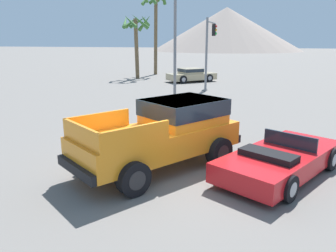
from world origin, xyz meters
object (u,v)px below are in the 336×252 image
at_px(traffic_light_main, 210,40).
at_px(palm_tree_leaning, 155,12).
at_px(street_lamp_post, 175,17).
at_px(orange_pickup_truck, 167,130).
at_px(red_convertible_car, 280,160).
at_px(palm_tree_short, 136,30).
at_px(parked_car_tan, 191,75).

bearing_deg(traffic_light_main, palm_tree_leaning, 38.94).
bearing_deg(street_lamp_post, orange_pickup_truck, -76.47).
bearing_deg(red_convertible_car, palm_tree_short, 148.86).
bearing_deg(palm_tree_leaning, palm_tree_short, -96.02).
distance_m(red_convertible_car, parked_car_tan, 20.99).
xyz_separation_m(red_convertible_car, palm_tree_short, (-12.45, 20.94, 4.09)).
bearing_deg(orange_pickup_truck, palm_tree_short, 147.39).
height_order(parked_car_tan, palm_tree_leaning, palm_tree_leaning).
bearing_deg(palm_tree_short, traffic_light_main, -32.37).
distance_m(parked_car_tan, palm_tree_leaning, 9.38).
distance_m(palm_tree_short, palm_tree_leaning, 4.61).
bearing_deg(street_lamp_post, parked_car_tan, 98.92).
bearing_deg(palm_tree_short, parked_car_tan, -11.32).
bearing_deg(orange_pickup_truck, street_lamp_post, 137.16).
relative_size(red_convertible_car, palm_tree_short, 0.77).
xyz_separation_m(palm_tree_short, palm_tree_leaning, (0.44, 4.17, 1.91)).
bearing_deg(street_lamp_post, palm_tree_short, 118.37).
relative_size(orange_pickup_truck, street_lamp_post, 0.68).
bearing_deg(red_convertible_car, street_lamp_post, 153.37).
relative_size(parked_car_tan, palm_tree_leaning, 0.50).
distance_m(orange_pickup_truck, red_convertible_car, 3.22).
xyz_separation_m(red_convertible_car, palm_tree_leaning, (-12.01, 25.11, 5.99)).
height_order(red_convertible_car, palm_tree_short, palm_tree_short).
relative_size(parked_car_tan, traffic_light_main, 0.85).
relative_size(orange_pickup_truck, traffic_light_main, 1.03).
bearing_deg(orange_pickup_truck, parked_car_tan, 134.20).
relative_size(traffic_light_main, street_lamp_post, 0.66).
xyz_separation_m(orange_pickup_truck, parked_car_tan, (-3.74, 20.03, -0.46)).
height_order(palm_tree_short, palm_tree_leaning, palm_tree_leaning).
bearing_deg(traffic_light_main, red_convertible_car, -163.81).
xyz_separation_m(orange_pickup_truck, traffic_light_main, (-1.49, 16.19, 2.51)).
bearing_deg(red_convertible_car, orange_pickup_truck, -148.18).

